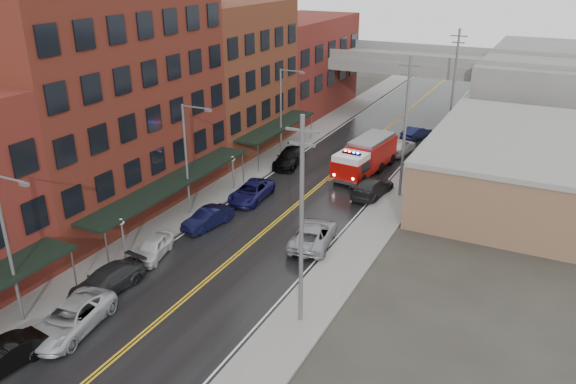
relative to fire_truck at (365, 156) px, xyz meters
The scene contains 33 objects.
road 9.59m from the fire_truck, 105.87° to the right, with size 11.00×160.00×0.02m, color black.
sidewalk_left 13.52m from the fire_truck, 137.43° to the right, with size 3.00×160.00×0.15m, color slate.
sidewalk_right 10.36m from the fire_truck, 62.52° to the right, with size 3.00×160.00×0.15m, color slate.
curb_left 12.36m from the fire_truck, 132.20° to the right, with size 0.30×160.00×0.15m, color gray.
curb_right 9.72m from the fire_truck, 71.31° to the right, with size 0.30×160.00×0.15m, color gray.
brick_building_b 23.73m from the fire_truck, 134.65° to the right, with size 9.00×20.00×18.00m, color maroon.
brick_building_c 16.95m from the fire_truck, behind, with size 9.00×15.00×15.00m, color brown.
brick_building_far 25.07m from the fire_truck, 130.00° to the left, with size 9.00×20.00×12.00m, color maroon.
tan_building 13.47m from the fire_truck, ahead, with size 14.00×22.00×5.00m, color brown.
right_far_block 34.63m from the fire_truck, 63.50° to the left, with size 18.00×30.00×8.00m, color slate.
awning_1 19.01m from the fire_truck, 122.07° to the right, with size 2.60×18.00×3.09m.
awning_2 10.25m from the fire_truck, behind, with size 2.60×13.00×3.09m.
globe_lamp_1 24.77m from the fire_truck, 111.26° to the right, with size 0.44×0.44×3.12m.
globe_lamp_2 12.78m from the fire_truck, 134.70° to the right, with size 0.44×0.44×3.12m.
street_lamp_0 32.57m from the fire_truck, 106.37° to the right, with size 2.64×0.22×9.00m.
street_lamp_1 17.96m from the fire_truck, 121.19° to the right, with size 2.64×0.22×9.00m.
street_lamp_2 9.80m from the fire_truck, behind, with size 2.64×0.22×9.00m.
utility_pole_0 24.94m from the fire_truck, 79.14° to the right, with size 1.80×0.24×12.00m.
utility_pole_1 7.67m from the fire_truck, 41.42° to the right, with size 1.80×0.24×12.00m.
utility_pole_2 17.20m from the fire_truck, 73.82° to the left, with size 1.80×0.24×12.00m.
overpass 23.46m from the fire_truck, 96.42° to the left, with size 40.00×10.00×7.50m.
fire_truck is the anchor object (origin of this frame).
parked_car_left_1 35.08m from the fire_truck, 101.38° to the right, with size 1.57×4.51×1.49m, color black.
parked_car_left_2 31.07m from the fire_truck, 101.71° to the right, with size 2.59×5.62×1.56m, color #ADB2B6.
parked_car_left_3 27.56m from the fire_truck, 105.47° to the right, with size 2.11×5.18×1.50m, color black.
parked_car_left_4 23.15m from the fire_truck, 109.13° to the right, with size 1.64×4.09×1.39m, color silver.
parked_car_left_5 17.69m from the fire_truck, 112.81° to the right, with size 1.53×4.38×1.44m, color black.
parked_car_left_6 12.19m from the fire_truck, 122.25° to the right, with size 2.43×5.27×1.47m, color #131349.
parked_car_left_7 7.55m from the fire_truck, behind, with size 2.21×5.44×1.58m, color black.
parked_car_right_0 15.38m from the fire_truck, 84.40° to the right, with size 2.66×5.76×1.60m, color #94959B.
parked_car_right_1 5.53m from the fire_truck, 63.61° to the right, with size 2.19×5.39×1.57m, color black.
parked_car_right_2 7.31m from the fire_truck, 78.27° to the left, with size 1.93×4.81×1.64m, color silver.
parked_car_right_3 13.26m from the fire_truck, 82.92° to the left, with size 1.52×4.35×1.43m, color black.
Camera 1 is at (18.32, -9.01, 19.02)m, focal length 35.00 mm.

